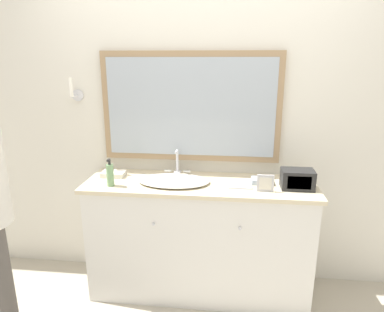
{
  "coord_description": "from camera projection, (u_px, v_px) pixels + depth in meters",
  "views": [
    {
      "loc": [
        0.21,
        -2.05,
        1.78
      ],
      "look_at": [
        -0.06,
        0.28,
        1.11
      ],
      "focal_mm": 32.0,
      "sensor_mm": 36.0,
      "label": 1
    }
  ],
  "objects": [
    {
      "name": "wall_back",
      "position": [
        203.0,
        125.0,
        2.66
      ],
      "size": [
        8.0,
        0.18,
        2.55
      ],
      "color": "silver",
      "rests_on": "ground_plane"
    },
    {
      "name": "vanity_counter",
      "position": [
        199.0,
        238.0,
        2.61
      ],
      "size": [
        1.68,
        0.51,
        0.91
      ],
      "color": "silver",
      "rests_on": "ground_plane"
    },
    {
      "name": "sink_basin",
      "position": [
        174.0,
        180.0,
        2.49
      ],
      "size": [
        0.52,
        0.37,
        0.2
      ],
      "color": "silver",
      "rests_on": "vanity_counter"
    },
    {
      "name": "soap_bottle",
      "position": [
        110.0,
        175.0,
        2.41
      ],
      "size": [
        0.05,
        0.05,
        0.2
      ],
      "color": "#709966",
      "rests_on": "vanity_counter"
    },
    {
      "name": "appliance_box",
      "position": [
        297.0,
        179.0,
        2.36
      ],
      "size": [
        0.22,
        0.15,
        0.13
      ],
      "color": "black",
      "rests_on": "vanity_counter"
    },
    {
      "name": "picture_frame",
      "position": [
        265.0,
        183.0,
        2.31
      ],
      "size": [
        0.11,
        0.01,
        0.12
      ],
      "color": "#B2B2B7",
      "rests_on": "vanity_counter"
    },
    {
      "name": "hand_towel_near_sink",
      "position": [
        113.0,
        174.0,
        2.62
      ],
      "size": [
        0.18,
        0.11,
        0.04
      ],
      "color": "silver",
      "rests_on": "vanity_counter"
    },
    {
      "name": "hand_towel_far_corner",
      "position": [
        262.0,
        181.0,
        2.47
      ],
      "size": [
        0.15,
        0.11,
        0.04
      ],
      "color": "#A8B7C6",
      "rests_on": "vanity_counter"
    },
    {
      "name": "metal_tray",
      "position": [
        240.0,
        186.0,
        2.42
      ],
      "size": [
        0.16,
        0.11,
        0.01
      ],
      "color": "silver",
      "rests_on": "vanity_counter"
    }
  ]
}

